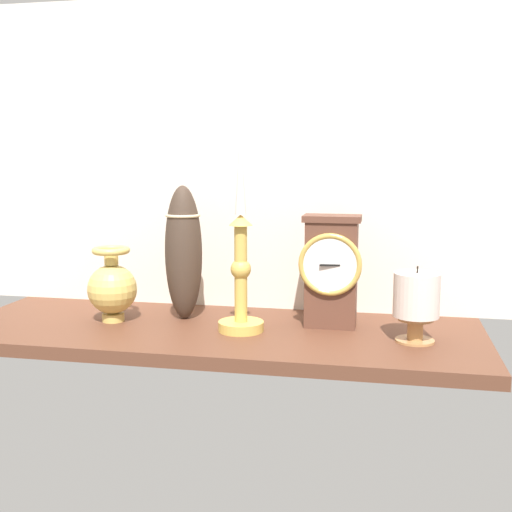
# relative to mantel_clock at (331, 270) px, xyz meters

# --- Properties ---
(ground_plane) EXTENTS (1.00, 0.36, 0.02)m
(ground_plane) POSITION_rel_mantel_clock_xyz_m (-0.21, -0.05, -0.12)
(ground_plane) COLOR brown
(back_wall) EXTENTS (1.20, 0.02, 0.65)m
(back_wall) POSITION_rel_mantel_clock_xyz_m (-0.21, 0.13, 0.21)
(back_wall) COLOR silver
(back_wall) RESTS_ON ground_plane
(mantel_clock) EXTENTS (0.12, 0.08, 0.21)m
(mantel_clock) POSITION_rel_mantel_clock_xyz_m (0.00, 0.00, 0.00)
(mantel_clock) COLOR brown
(mantel_clock) RESTS_ON ground_plane
(candlestick_tall_left) EXTENTS (0.08, 0.08, 0.38)m
(candlestick_tall_left) POSITION_rel_mantel_clock_xyz_m (-0.16, -0.06, 0.01)
(candlestick_tall_left) COLOR gold
(candlestick_tall_left) RESTS_ON ground_plane
(brass_vase_bulbous) EXTENTS (0.10, 0.10, 0.15)m
(brass_vase_bulbous) POSITION_rel_mantel_clock_xyz_m (-0.42, -0.05, -0.04)
(brass_vase_bulbous) COLOR #D1B45B
(brass_vase_bulbous) RESTS_ON ground_plane
(pillar_candle_front) EXTENTS (0.08, 0.08, 0.13)m
(pillar_candle_front) POSITION_rel_mantel_clock_xyz_m (0.15, -0.07, -0.04)
(pillar_candle_front) COLOR #B07E4B
(pillar_candle_front) RESTS_ON ground_plane
(tall_ceramic_vase) EXTENTS (0.07, 0.07, 0.27)m
(tall_ceramic_vase) POSITION_rel_mantel_clock_xyz_m (-0.29, 0.00, 0.02)
(tall_ceramic_vase) COLOR #3F2F25
(tall_ceramic_vase) RESTS_ON ground_plane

